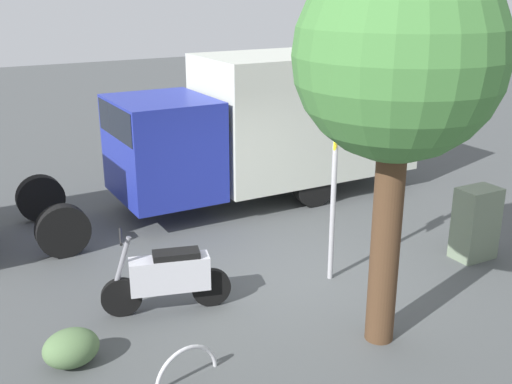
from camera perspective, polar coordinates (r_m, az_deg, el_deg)
name	(u,v)px	position (r m, az deg, el deg)	size (l,w,h in m)	color
ground_plane	(299,276)	(9.77, 4.04, -7.83)	(60.00, 60.00, 0.00)	#474A4B
box_truck_near	(269,121)	(12.86, 1.25, 6.59)	(8.25, 2.26, 3.03)	black
motorcycle	(169,276)	(8.66, -8.12, -7.79)	(1.76, 0.75, 1.20)	black
stop_sign	(336,139)	(8.98, 7.49, 4.96)	(0.71, 0.33, 3.37)	#9E9EA3
street_tree	(399,61)	(7.16, 13.17, 11.84)	(2.42, 2.42, 4.82)	#47301E
utility_cabinet	(476,223)	(10.79, 19.79, -2.76)	(0.68, 0.47, 1.22)	slate
bike_rack_hoop	(187,378)	(7.51, -6.45, -16.87)	(0.85, 0.85, 0.05)	#B7B7BC
shrub_near_sign	(71,348)	(7.88, -16.84, -13.74)	(0.68, 0.55, 0.46)	#506D43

